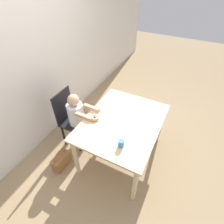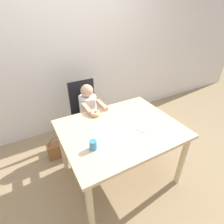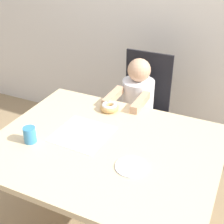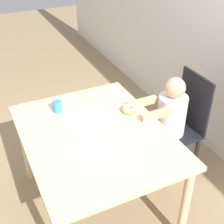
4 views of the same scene
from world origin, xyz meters
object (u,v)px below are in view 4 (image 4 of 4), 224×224
(chair, at_px, (180,126))
(donut, at_px, (129,109))
(handbag, at_px, (137,133))
(child_figure, at_px, (169,129))
(cup, at_px, (57,106))

(chair, relative_size, donut, 8.00)
(chair, distance_m, handbag, 0.63)
(child_figure, relative_size, donut, 8.17)
(child_figure, bearing_deg, cup, -109.19)
(donut, bearing_deg, handbag, 141.09)
(chair, relative_size, handbag, 2.87)
(donut, distance_m, handbag, 0.85)
(chair, bearing_deg, handbag, -166.06)
(cup, bearing_deg, chair, 72.97)
(child_figure, distance_m, cup, 0.95)
(child_figure, height_order, cup, child_figure)
(chair, distance_m, cup, 1.06)
(cup, bearing_deg, handbag, 103.13)
(cup, bearing_deg, child_figure, 70.81)
(chair, height_order, child_figure, child_figure)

